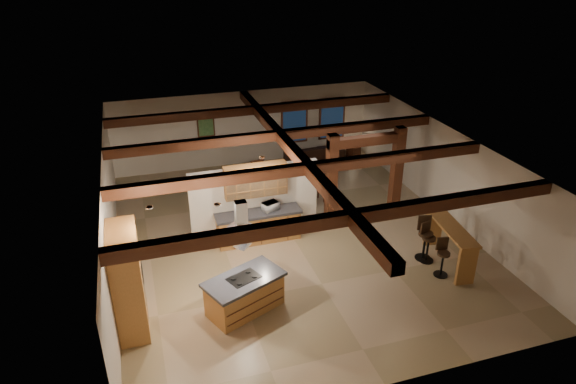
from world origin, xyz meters
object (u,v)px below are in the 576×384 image
kitchen_island (245,294)px  sofa (315,153)px  bar_counter (450,238)px  dining_table (285,189)px

kitchen_island → sofa: (4.78, 8.20, -0.12)m
kitchen_island → sofa: size_ratio=0.90×
bar_counter → dining_table: bearing=120.3°
kitchen_island → sofa: kitchen_island is taller
kitchen_island → dining_table: bearing=63.7°
dining_table → bar_counter: bar_counter is taller
dining_table → sofa: 3.44m
kitchen_island → sofa: bearing=59.8°
kitchen_island → bar_counter: bar_counter is taller
sofa → bar_counter: bearing=92.6°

